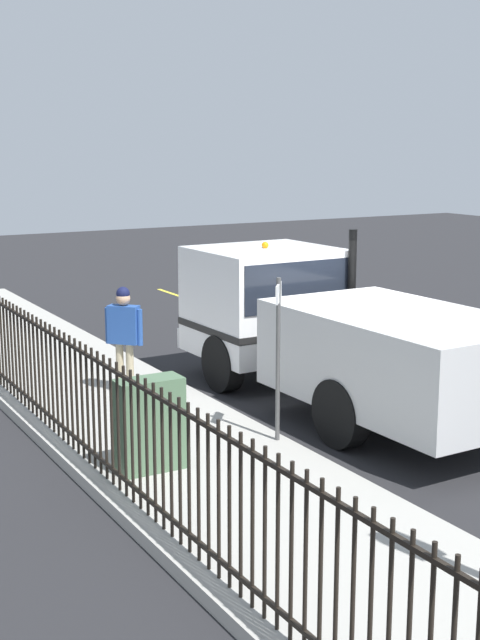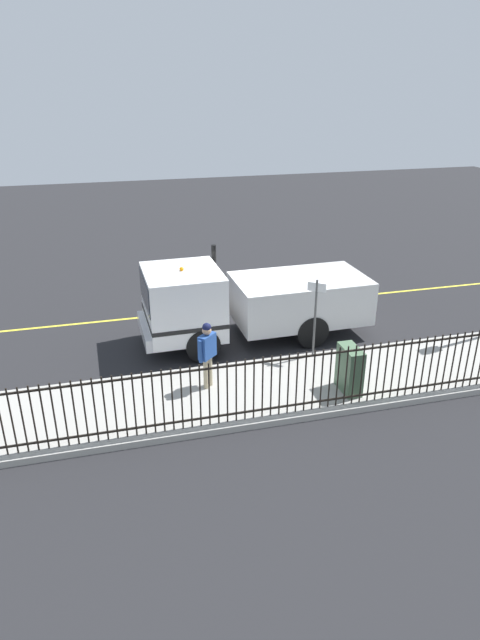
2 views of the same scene
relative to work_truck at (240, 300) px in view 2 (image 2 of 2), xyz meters
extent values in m
plane|color=#232326|center=(-0.21, 0.39, -1.28)|extent=(57.96, 57.96, 0.00)
cube|color=#A3A099|center=(3.12, 0.39, -1.20)|extent=(2.90, 26.35, 0.16)
cube|color=yellow|center=(-2.39, 0.39, -1.28)|extent=(0.12, 23.71, 0.01)
cube|color=white|center=(0.04, -1.66, 0.12)|extent=(2.34, 2.14, 1.84)
cube|color=black|center=(0.04, -1.66, 0.52)|extent=(2.15, 2.18, 0.81)
cube|color=silver|center=(-0.04, 1.88, -0.15)|extent=(2.38, 3.98, 1.29)
cube|color=silver|center=(0.06, -2.79, -0.65)|extent=(2.18, 0.25, 0.36)
cube|color=black|center=(0.04, -1.66, -0.29)|extent=(2.36, 2.17, 0.12)
cylinder|color=black|center=(1.06, -1.32, -0.80)|extent=(0.32, 0.97, 0.96)
cylinder|color=black|center=(-0.99, -1.37, -0.80)|extent=(0.32, 0.97, 0.96)
cylinder|color=black|center=(0.99, 1.90, -0.80)|extent=(0.32, 0.97, 0.96)
cylinder|color=black|center=(-1.06, 1.85, -0.80)|extent=(0.32, 0.97, 0.96)
sphere|color=orange|center=(0.04, -1.66, 1.09)|extent=(0.12, 0.12, 0.12)
cylinder|color=black|center=(-0.98, -0.53, 0.30)|extent=(0.14, 0.14, 2.20)
cube|color=#264C99|center=(2.73, -1.52, 0.00)|extent=(0.49, 0.50, 0.61)
sphere|color=tan|center=(2.73, -1.52, 0.41)|extent=(0.23, 0.23, 0.23)
sphere|color=#14193F|center=(2.73, -1.52, 0.49)|extent=(0.21, 0.21, 0.21)
cylinder|color=tan|center=(2.79, -1.58, -0.71)|extent=(0.12, 0.12, 0.82)
cylinder|color=tan|center=(2.67, -1.45, -0.71)|extent=(0.12, 0.12, 0.82)
cylinder|color=#264C99|center=(2.92, -1.71, -0.03)|extent=(0.09, 0.09, 0.58)
cylinder|color=#264C99|center=(2.54, -1.32, -0.03)|extent=(0.09, 0.09, 0.58)
cylinder|color=black|center=(4.33, -6.00, -0.36)|extent=(0.04, 0.04, 1.52)
cylinder|color=black|center=(4.33, -5.80, -0.36)|extent=(0.04, 0.04, 1.52)
cylinder|color=black|center=(4.33, -5.60, -0.36)|extent=(0.04, 0.04, 1.52)
cylinder|color=black|center=(4.33, -5.40, -0.36)|extent=(0.04, 0.04, 1.52)
cylinder|color=black|center=(4.33, -5.20, -0.36)|extent=(0.04, 0.04, 1.52)
cylinder|color=black|center=(4.33, -5.00, -0.36)|extent=(0.04, 0.04, 1.52)
cylinder|color=black|center=(4.33, -4.80, -0.36)|extent=(0.04, 0.04, 1.52)
cylinder|color=black|center=(4.33, -4.60, -0.36)|extent=(0.04, 0.04, 1.52)
cylinder|color=black|center=(4.33, -4.40, -0.36)|extent=(0.04, 0.04, 1.52)
cylinder|color=black|center=(4.33, -4.20, -0.36)|extent=(0.04, 0.04, 1.52)
cylinder|color=black|center=(4.33, -4.00, -0.36)|extent=(0.04, 0.04, 1.52)
cylinder|color=black|center=(4.33, -3.80, -0.36)|extent=(0.04, 0.04, 1.52)
cylinder|color=black|center=(4.33, -3.60, -0.36)|extent=(0.04, 0.04, 1.52)
cylinder|color=black|center=(4.33, -3.40, -0.36)|extent=(0.04, 0.04, 1.52)
cylinder|color=black|center=(4.33, -3.20, -0.36)|extent=(0.04, 0.04, 1.52)
cylinder|color=black|center=(4.33, -3.00, -0.36)|extent=(0.04, 0.04, 1.52)
cylinder|color=black|center=(4.33, -2.80, -0.36)|extent=(0.04, 0.04, 1.52)
cylinder|color=black|center=(4.33, -2.60, -0.36)|extent=(0.04, 0.04, 1.52)
cylinder|color=black|center=(4.33, -2.40, -0.36)|extent=(0.04, 0.04, 1.52)
cylinder|color=black|center=(4.33, -2.20, -0.36)|extent=(0.04, 0.04, 1.52)
cylinder|color=black|center=(4.33, -2.00, -0.36)|extent=(0.04, 0.04, 1.52)
cylinder|color=black|center=(4.33, -1.80, -0.36)|extent=(0.04, 0.04, 1.52)
cylinder|color=black|center=(4.33, -1.60, -0.36)|extent=(0.04, 0.04, 1.52)
cylinder|color=black|center=(4.33, -1.40, -0.36)|extent=(0.04, 0.04, 1.52)
cylinder|color=black|center=(4.33, -1.20, -0.36)|extent=(0.04, 0.04, 1.52)
cylinder|color=black|center=(4.33, -1.01, -0.36)|extent=(0.04, 0.04, 1.52)
cylinder|color=black|center=(4.33, -0.81, -0.36)|extent=(0.04, 0.04, 1.52)
cylinder|color=black|center=(4.33, -0.61, -0.36)|extent=(0.04, 0.04, 1.52)
cylinder|color=black|center=(4.33, -0.41, -0.36)|extent=(0.04, 0.04, 1.52)
cylinder|color=black|center=(4.33, -0.21, -0.36)|extent=(0.04, 0.04, 1.52)
cylinder|color=black|center=(4.33, -0.01, -0.36)|extent=(0.04, 0.04, 1.52)
cylinder|color=black|center=(4.33, 0.19, -0.36)|extent=(0.04, 0.04, 1.52)
cylinder|color=black|center=(4.33, 0.39, -0.36)|extent=(0.04, 0.04, 1.52)
cylinder|color=black|center=(4.33, 0.59, -0.36)|extent=(0.04, 0.04, 1.52)
cylinder|color=black|center=(4.33, 0.79, -0.36)|extent=(0.04, 0.04, 1.52)
cylinder|color=black|center=(4.33, 0.99, -0.36)|extent=(0.04, 0.04, 1.52)
cylinder|color=black|center=(4.33, 1.19, -0.36)|extent=(0.04, 0.04, 1.52)
cylinder|color=black|center=(4.33, 1.39, -0.36)|extent=(0.04, 0.04, 1.52)
cylinder|color=black|center=(4.33, 1.59, -0.36)|extent=(0.04, 0.04, 1.52)
cylinder|color=black|center=(4.33, 1.79, -0.36)|extent=(0.04, 0.04, 1.52)
cylinder|color=black|center=(4.33, 1.99, -0.36)|extent=(0.04, 0.04, 1.52)
cylinder|color=black|center=(4.33, 2.19, -0.36)|extent=(0.04, 0.04, 1.52)
cylinder|color=black|center=(4.33, 2.39, -0.36)|extent=(0.04, 0.04, 1.52)
cylinder|color=black|center=(4.33, 2.59, -0.36)|extent=(0.04, 0.04, 1.52)
cylinder|color=black|center=(4.33, 2.79, -0.36)|extent=(0.04, 0.04, 1.52)
cylinder|color=black|center=(4.33, 2.99, -0.36)|extent=(0.04, 0.04, 1.52)
cylinder|color=black|center=(4.33, 3.19, -0.36)|extent=(0.04, 0.04, 1.52)
cylinder|color=black|center=(4.33, 3.39, -0.36)|extent=(0.04, 0.04, 1.52)
cylinder|color=black|center=(4.33, 3.59, -0.36)|extent=(0.04, 0.04, 1.52)
cylinder|color=black|center=(4.33, 3.79, -0.36)|extent=(0.04, 0.04, 1.52)
cylinder|color=black|center=(4.33, 3.99, -0.36)|extent=(0.04, 0.04, 1.52)
cylinder|color=black|center=(4.33, 4.19, -0.36)|extent=(0.04, 0.04, 1.52)
cylinder|color=black|center=(4.33, 4.39, -0.36)|extent=(0.04, 0.04, 1.52)
cylinder|color=black|center=(4.33, 4.59, -0.36)|extent=(0.04, 0.04, 1.52)
cylinder|color=black|center=(4.33, 4.79, -0.36)|extent=(0.04, 0.04, 1.52)
cube|color=black|center=(4.33, 0.39, 0.28)|extent=(0.04, 22.40, 0.04)
cube|color=black|center=(4.33, 0.39, -0.94)|extent=(0.04, 22.40, 0.04)
cube|color=#4C6B4C|center=(3.76, 1.77, -0.54)|extent=(0.82, 0.39, 1.15)
cone|color=orange|center=(-1.99, -1.13, -1.00)|extent=(0.40, 0.40, 0.57)
cylinder|color=#4C4C4C|center=(1.83, 1.61, -0.02)|extent=(0.06, 0.06, 2.21)
cube|color=white|center=(1.83, 1.61, 0.89)|extent=(0.33, 0.41, 0.24)
camera|label=1|loc=(7.85, 11.14, 2.80)|focal=49.24mm
camera|label=2|loc=(14.29, -3.72, 5.86)|focal=30.66mm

